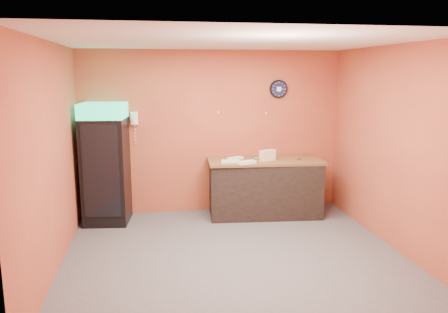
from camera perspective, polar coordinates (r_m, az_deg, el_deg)
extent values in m
plane|color=#47474C|center=(6.06, 1.28, -12.63)|extent=(4.50, 4.50, 0.00)
cube|color=#B05731|center=(7.59, -1.48, 3.20)|extent=(4.50, 0.02, 2.80)
cube|color=#B05731|center=(5.68, -21.57, -0.20)|extent=(0.02, 4.00, 2.80)
cube|color=#B05731|center=(6.45, 21.39, 1.07)|extent=(0.02, 4.00, 2.80)
cube|color=white|center=(5.56, 1.41, 14.84)|extent=(4.50, 4.00, 0.02)
cube|color=black|center=(7.31, -15.14, -1.84)|extent=(0.75, 0.75, 1.71)
cube|color=#16BF7C|center=(7.17, -15.53, 5.78)|extent=(0.75, 0.75, 0.24)
cube|color=black|center=(6.96, -15.12, -1.86)|extent=(0.56, 0.08, 1.46)
cube|color=black|center=(7.54, 5.29, -4.14)|extent=(1.93, 0.98, 0.93)
cylinder|color=black|center=(7.75, 7.13, 8.75)|extent=(0.31, 0.05, 0.31)
cylinder|color=#0F1433|center=(7.73, 7.18, 8.74)|extent=(0.27, 0.01, 0.27)
cube|color=white|center=(7.72, 7.20, 8.74)|extent=(0.08, 0.00, 0.08)
cube|color=white|center=(7.45, -11.63, 4.92)|extent=(0.12, 0.07, 0.22)
cube|color=white|center=(7.40, -11.65, 4.88)|extent=(0.05, 0.04, 0.18)
cube|color=brown|center=(7.43, 5.36, -0.53)|extent=(1.98, 0.97, 0.04)
cube|color=beige|center=(7.32, 5.69, -0.31)|extent=(0.30, 0.19, 0.06)
cube|color=beige|center=(7.31, 5.70, 0.15)|extent=(0.30, 0.19, 0.06)
cube|color=beige|center=(7.30, 5.71, 0.61)|extent=(0.30, 0.19, 0.06)
cube|color=silver|center=(7.13, 0.78, -0.63)|extent=(0.29, 0.12, 0.04)
cube|color=silver|center=(7.05, 2.95, -0.77)|extent=(0.34, 0.22, 0.04)
cube|color=silver|center=(7.38, 1.47, -0.24)|extent=(0.30, 0.22, 0.04)
cylinder|color=silver|center=(7.48, 5.27, -0.04)|extent=(0.07, 0.07, 0.07)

